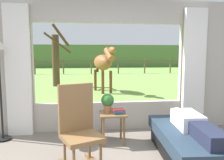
% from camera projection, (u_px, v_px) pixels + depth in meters
% --- Properties ---
extents(back_wall_with_window, '(5.20, 0.12, 2.55)m').
position_uv_depth(back_wall_with_window, '(109.00, 67.00, 4.54)').
color(back_wall_with_window, '#ADA599').
rests_on(back_wall_with_window, ground_plane).
extents(curtain_panel_left, '(0.44, 0.10, 2.40)m').
position_uv_depth(curtain_panel_left, '(18.00, 71.00, 4.21)').
color(curtain_panel_left, silver).
rests_on(curtain_panel_left, ground_plane).
extents(curtain_panel_right, '(0.44, 0.10, 2.40)m').
position_uv_depth(curtain_panel_right, '(194.00, 70.00, 4.61)').
color(curtain_panel_right, silver).
rests_on(curtain_panel_right, ground_plane).
extents(outdoor_pasture_lawn, '(36.00, 21.68, 0.02)m').
position_uv_depth(outdoor_pasture_lawn, '(92.00, 76.00, 15.44)').
color(outdoor_pasture_lawn, '#759E47').
rests_on(outdoor_pasture_lawn, ground_plane).
extents(distant_hill_ridge, '(36.00, 2.00, 2.40)m').
position_uv_depth(distant_hill_ridge, '(89.00, 56.00, 25.01)').
color(distant_hill_ridge, '#506F3A').
rests_on(distant_hill_ridge, ground_plane).
extents(recliner_sofa, '(1.01, 1.76, 0.42)m').
position_uv_depth(recliner_sofa, '(191.00, 144.00, 3.35)').
color(recliner_sofa, black).
rests_on(recliner_sofa, ground_plane).
extents(reclining_person, '(0.38, 1.44, 0.22)m').
position_uv_depth(reclining_person, '(194.00, 124.00, 3.27)').
color(reclining_person, silver).
rests_on(reclining_person, recliner_sofa).
extents(rocking_chair, '(0.68, 0.80, 1.12)m').
position_uv_depth(rocking_chair, '(79.00, 128.00, 3.06)').
color(rocking_chair, brown).
rests_on(rocking_chair, ground_plane).
extents(side_table, '(0.44, 0.44, 0.52)m').
position_uv_depth(side_table, '(113.00, 118.00, 3.91)').
color(side_table, brown).
rests_on(side_table, ground_plane).
extents(potted_plant, '(0.22, 0.22, 0.32)m').
position_uv_depth(potted_plant, '(108.00, 102.00, 3.93)').
color(potted_plant, '#9E6042').
rests_on(potted_plant, side_table).
extents(book_stack, '(0.22, 0.16, 0.08)m').
position_uv_depth(book_stack, '(119.00, 111.00, 3.85)').
color(book_stack, '#337247').
rests_on(book_stack, side_table).
extents(horse, '(0.89, 1.81, 1.73)m').
position_uv_depth(horse, '(103.00, 63.00, 8.85)').
color(horse, brown).
rests_on(horse, outdoor_pasture_lawn).
extents(pasture_tree, '(1.15, 0.85, 2.77)m').
position_uv_depth(pasture_tree, '(56.00, 58.00, 10.44)').
color(pasture_tree, '#4C3823').
rests_on(pasture_tree, outdoor_pasture_lawn).
extents(pasture_fence_line, '(16.10, 0.10, 1.10)m').
position_uv_depth(pasture_fence_line, '(91.00, 64.00, 16.81)').
color(pasture_fence_line, brown).
rests_on(pasture_fence_line, outdoor_pasture_lawn).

